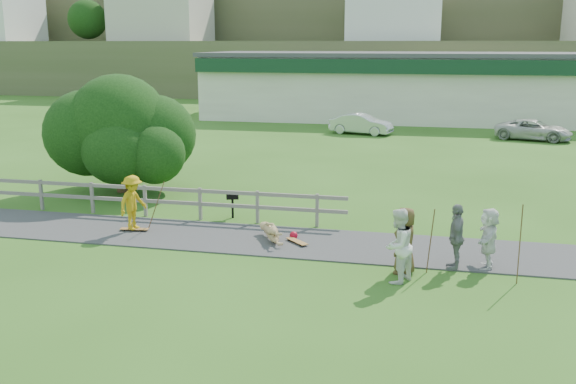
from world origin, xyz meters
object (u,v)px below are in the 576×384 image
Objects in this scene: spectator_a at (398,246)px; spectator_c at (405,241)px; bbq at (233,205)px; skater_fallen at (272,232)px; skater_rider at (133,206)px; spectator_d at (488,238)px; car_silver at (361,124)px; tree at (120,147)px; car_white at (534,130)px; spectator_b at (456,237)px.

spectator_a is 1.07× the size of spectator_c.
skater_fallen is at bearing -68.72° from bbq.
spectator_c reaches higher than bbq.
skater_rider reaches higher than spectator_d.
car_silver is (-4.00, 25.70, -0.21)m from spectator_c.
car_silver is at bearing 68.18° from tree.
skater_fallen is 0.92× the size of spectator_c.
car_silver is 20.17m from tree.
car_white reaches higher than bbq.
car_white reaches higher than skater_fallen.
car_silver is at bearing 59.51° from skater_fallen.
spectator_a is 0.69m from spectator_c.
car_silver is at bearing 4.64° from skater_rider.
bbq is at bearing -172.17° from car_silver.
spectator_b is 0.40× the size of car_white.
spectator_a is 2.75m from spectator_d.
car_white is 24.71m from bbq.
spectator_b is 14.31m from tree.
car_silver is (-3.85, 26.37, -0.28)m from spectator_a.
skater_rider is 1.94× the size of bbq.
spectator_c is (-1.29, -0.62, -0.01)m from spectator_b.
spectator_b is (9.80, -1.28, 0.03)m from skater_rider.
skater_rider reaches higher than car_white.
bbq is at bearing -32.49° from skater_rider.
skater_fallen is 9.19m from tree.
spectator_c is 0.39× the size of car_white.
spectator_a is 27.00m from car_white.
car_silver reaches higher than skater_fallen.
tree is at bearing -116.56° from spectator_b.
skater_fallen is 0.25× the size of tree.
tree reaches higher than skater_fallen.
car_silver is (-5.29, 25.08, -0.22)m from spectator_b.
car_white is (10.61, -0.24, -0.04)m from car_silver.
car_silver reaches higher than bbq.
spectator_b is at bearing -155.01° from car_silver.
spectator_c is 2.30m from spectator_d.
bbq is (2.54, 2.29, -0.42)m from skater_rider.
spectator_d is at bearing -80.16° from skater_rider.
spectator_c is at bearing -158.07° from car_silver.
spectator_a is at bearing -34.13° from tree.
spectator_b reaches higher than spectator_d.
spectator_b is 1.43m from spectator_c.
skater_rider is 3.44m from bbq.
spectator_b is at bearing -176.46° from car_white.
spectator_a reaches higher than skater_fallen.
skater_rider is 24.22m from car_silver.
skater_rider is 1.06× the size of skater_fallen.
spectator_b reaches higher than spectator_c.
spectator_a is 13.72m from tree.
spectator_d is (0.83, 0.25, -0.06)m from spectator_b.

